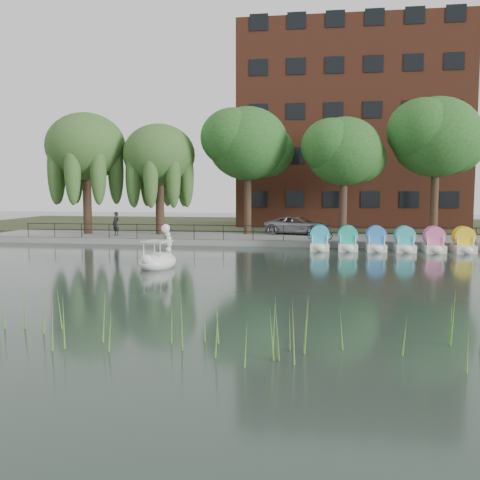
% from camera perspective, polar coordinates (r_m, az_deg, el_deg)
% --- Properties ---
extents(ground_plane, '(120.00, 120.00, 0.00)m').
position_cam_1_polar(ground_plane, '(22.43, -2.77, -4.27)').
color(ground_plane, '#34463D').
extents(promenade, '(40.00, 6.00, 0.40)m').
position_cam_1_polar(promenade, '(38.10, 1.91, 0.10)').
color(promenade, gray).
rests_on(promenade, ground_plane).
extents(kerb, '(40.00, 0.25, 0.40)m').
position_cam_1_polar(kerb, '(35.18, 1.36, -0.35)').
color(kerb, gray).
rests_on(kerb, ground_plane).
extents(land_strip, '(60.00, 22.00, 0.36)m').
position_cam_1_polar(land_strip, '(51.98, 3.67, 1.54)').
color(land_strip, '#47512D').
rests_on(land_strip, ground_plane).
extents(railing, '(32.00, 0.05, 1.00)m').
position_cam_1_polar(railing, '(35.29, 1.41, 1.21)').
color(railing, black).
rests_on(railing, promenade).
extents(apartment_building, '(20.00, 10.07, 18.00)m').
position_cam_1_polar(apartment_building, '(52.01, 11.60, 11.56)').
color(apartment_building, '#4C1E16').
rests_on(apartment_building, land_strip).
extents(willow_left, '(5.88, 5.88, 9.01)m').
position_cam_1_polar(willow_left, '(42.03, -16.13, 9.50)').
color(willow_left, '#473323').
rests_on(willow_left, promenade).
extents(willow_mid, '(5.32, 5.32, 8.15)m').
position_cam_1_polar(willow_mid, '(40.51, -8.62, 8.93)').
color(willow_mid, '#473323').
rests_on(willow_mid, promenade).
extents(broadleaf_center, '(6.00, 6.00, 9.25)m').
position_cam_1_polar(broadleaf_center, '(40.16, 0.83, 10.19)').
color(broadleaf_center, '#473323').
rests_on(broadleaf_center, promenade).
extents(broadleaf_right, '(5.40, 5.40, 8.32)m').
position_cam_1_polar(broadleaf_right, '(39.30, 11.04, 9.20)').
color(broadleaf_right, '#473323').
rests_on(broadleaf_right, promenade).
extents(broadleaf_far, '(6.30, 6.30, 9.71)m').
position_cam_1_polar(broadleaf_far, '(41.16, 20.22, 10.21)').
color(broadleaf_far, '#473323').
rests_on(broadleaf_far, promenade).
extents(minivan, '(3.55, 5.91, 1.54)m').
position_cam_1_polar(minivan, '(39.92, 6.18, 1.72)').
color(minivan, gray).
rests_on(minivan, promenade).
extents(bicycle, '(0.99, 1.81, 1.00)m').
position_cam_1_polar(bicycle, '(35.95, 8.53, 0.83)').
color(bicycle, gray).
rests_on(bicycle, promenade).
extents(pedestrian, '(0.86, 0.76, 1.98)m').
position_cam_1_polar(pedestrian, '(39.66, -13.09, 1.90)').
color(pedestrian, black).
rests_on(pedestrian, promenade).
extents(swan_boat, '(2.03, 2.70, 2.05)m').
position_cam_1_polar(swan_boat, '(26.14, -8.71, -1.93)').
color(swan_boat, white).
rests_on(swan_boat, ground_plane).
extents(pedal_boat_row, '(11.35, 1.70, 1.40)m').
position_cam_1_polar(pedal_boat_row, '(33.88, 17.17, -0.14)').
color(pedal_boat_row, white).
rests_on(pedal_boat_row, ground_plane).
extents(reed_bank, '(24.00, 2.40, 1.20)m').
position_cam_1_polar(reed_bank, '(12.81, -2.27, -9.06)').
color(reed_bank, '#669938').
rests_on(reed_bank, ground_plane).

